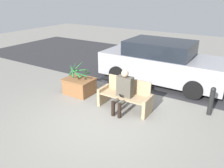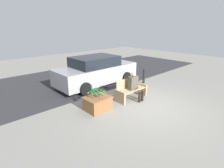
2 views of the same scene
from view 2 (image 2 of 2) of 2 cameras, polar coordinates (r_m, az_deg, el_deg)
The scene contains 8 objects.
ground_plane at distance 7.18m, azimuth 11.05°, elevation -7.16°, with size 30.00×30.00×0.00m, color gray.
road_surface at distance 10.93m, azimuth -12.10°, elevation 1.79°, with size 20.00×6.00×0.01m, color #2D2D30.
bench at distance 7.73m, azimuth 6.05°, elevation -1.86°, with size 1.53×0.56×0.87m.
person_seated at distance 7.56m, azimuth 7.33°, elevation -0.25°, with size 0.45×0.63×1.21m.
planter_box at distance 6.68m, azimuth -4.72°, elevation -6.19°, with size 0.94×0.77×0.53m.
potted_plant at distance 6.49m, azimuth -4.78°, elevation -2.05°, with size 0.71×0.74×0.55m.
parked_car at distance 9.47m, azimuth -5.14°, elevation 4.29°, with size 4.49×1.98×1.55m.
bollard_post at distance 9.87m, azimuth 10.38°, elevation 2.70°, with size 0.14×0.14×0.82m.
Camera 2 is at (-5.34, -3.70, 3.06)m, focal length 28.00 mm.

